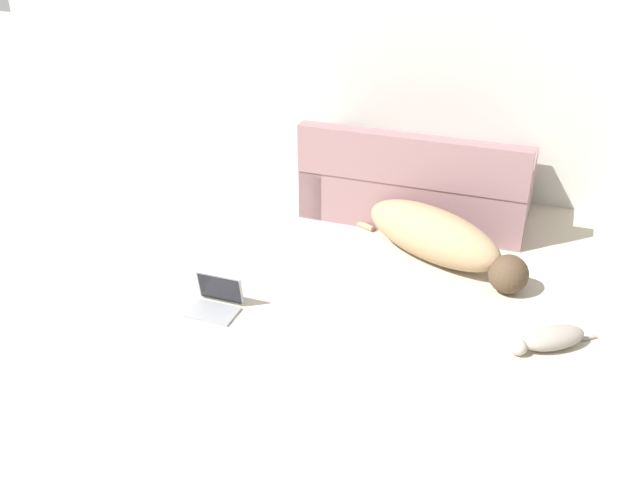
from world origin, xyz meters
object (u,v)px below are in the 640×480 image
object	(u,v)px
dog	(439,238)
cat	(550,339)
laptop_open	(217,298)
couch	(417,186)

from	to	relation	value
dog	cat	world-z (taller)	dog
cat	laptop_open	size ratio (longest dim) A/B	1.61
dog	laptop_open	world-z (taller)	dog
dog	couch	bearing A→B (deg)	141.34
laptop_open	cat	bearing A→B (deg)	8.04
cat	laptop_open	xyz separation A→B (m)	(-2.14, -0.26, 0.01)
couch	dog	xyz separation A→B (m)	(0.33, -0.71, -0.08)
couch	laptop_open	size ratio (longest dim) A/B	5.54
couch	cat	xyz separation A→B (m)	(1.18, -1.56, -0.20)
couch	cat	bearing A→B (deg)	127.84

